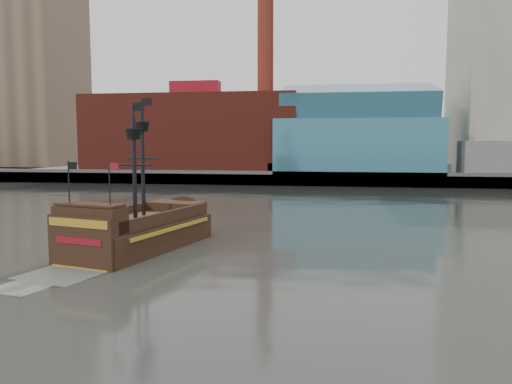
# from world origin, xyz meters

# --- Properties ---
(ground) EXTENTS (400.00, 400.00, 0.00)m
(ground) POSITION_xyz_m (0.00, 0.00, 0.00)
(ground) COLOR #282B26
(ground) RESTS_ON ground
(promenade_far) EXTENTS (220.00, 60.00, 2.00)m
(promenade_far) POSITION_xyz_m (0.00, 92.00, 1.00)
(promenade_far) COLOR slate
(promenade_far) RESTS_ON ground
(seawall) EXTENTS (220.00, 1.00, 2.60)m
(seawall) POSITION_xyz_m (0.00, 62.50, 1.30)
(seawall) COLOR #4C4C49
(seawall) RESTS_ON ground
(skyline) EXTENTS (149.00, 45.00, 62.00)m
(skyline) POSITION_xyz_m (5.21, 84.56, 24.55)
(skyline) COLOR brown
(skyline) RESTS_ON promenade_far
(pirate_ship) EXTENTS (8.38, 16.44, 11.80)m
(pirate_ship) POSITION_xyz_m (-7.88, 7.11, 1.07)
(pirate_ship) COLOR black
(pirate_ship) RESTS_ON ground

